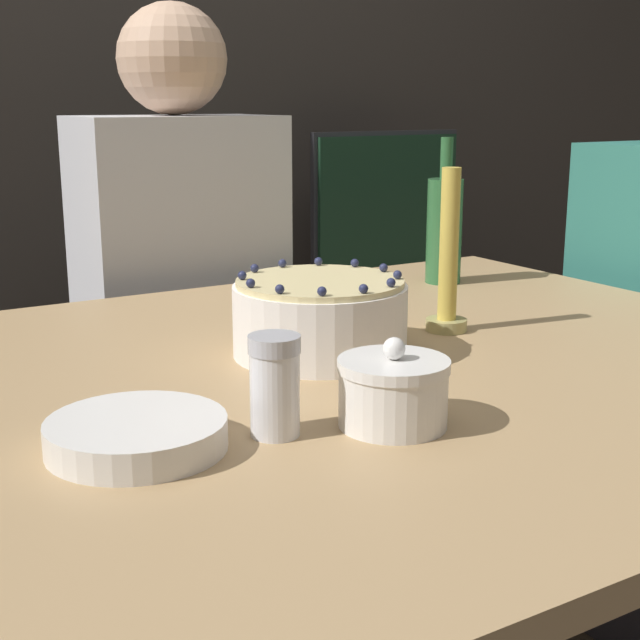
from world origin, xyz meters
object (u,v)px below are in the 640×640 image
object	(u,v)px
sugar_bowl	(393,392)
bottle	(444,228)
cake	(320,317)
sugar_shaker	(275,385)
tv_monitor	(387,208)
candle	(448,267)
person_man_blue_shirt	(185,357)

from	to	relation	value
sugar_bowl	bottle	size ratio (longest dim) A/B	0.44
cake	sugar_shaker	size ratio (longest dim) A/B	2.22
cake	tv_monitor	bearing A→B (deg)	50.72
candle	sugar_shaker	bearing A→B (deg)	-150.11
sugar_shaker	bottle	bearing A→B (deg)	39.32
bottle	person_man_blue_shirt	size ratio (longest dim) A/B	0.21
sugar_shaker	person_man_blue_shirt	size ratio (longest dim) A/B	0.08
sugar_shaker	bottle	xyz separation A→B (m)	(0.65, 0.54, 0.05)
sugar_shaker	candle	bearing A→B (deg)	29.89
sugar_shaker	person_man_blue_shirt	world-z (taller)	person_man_blue_shirt
cake	tv_monitor	size ratio (longest dim) A/B	0.49
candle	tv_monitor	size ratio (longest dim) A/B	0.50
cake	candle	distance (m)	0.23
sugar_bowl	candle	xyz separation A→B (m)	(0.31, 0.29, 0.06)
candle	bottle	world-z (taller)	bottle
cake	sugar_bowl	bearing A→B (deg)	-105.55
sugar_bowl	sugar_shaker	size ratio (longest dim) A/B	1.12
sugar_shaker	bottle	size ratio (longest dim) A/B	0.39
sugar_bowl	tv_monitor	size ratio (longest dim) A/B	0.25
sugar_bowl	candle	distance (m)	0.42
bottle	tv_monitor	size ratio (longest dim) A/B	0.56
candle	bottle	distance (m)	0.37
candle	person_man_blue_shirt	size ratio (longest dim) A/B	0.19
sugar_bowl	sugar_shaker	world-z (taller)	sugar_shaker
candle	tv_monitor	bearing A→B (deg)	58.81
bottle	sugar_bowl	bearing A→B (deg)	-132.79
sugar_shaker	person_man_blue_shirt	bearing A→B (deg)	73.01
cake	candle	bearing A→B (deg)	2.65
bottle	tv_monitor	world-z (taller)	bottle
tv_monitor	bottle	bearing A→B (deg)	-118.20
cake	bottle	world-z (taller)	bottle
bottle	sugar_shaker	bearing A→B (deg)	-140.68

